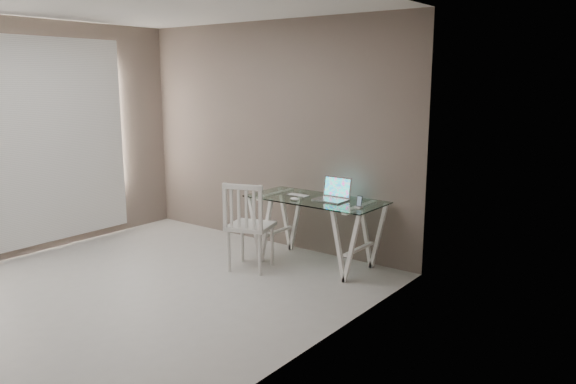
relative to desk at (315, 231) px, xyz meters
The scene contains 7 objects.
room 2.47m from the desk, 118.15° to the right, with size 4.50×4.52×2.71m.
desk is the anchor object (origin of this frame).
chair 0.77m from the desk, 127.40° to the right, with size 0.56×0.56×0.97m.
laptop 0.46m from the desk, 21.81° to the left, with size 0.34×0.28×0.24m.
keyboard 0.45m from the desk, behind, with size 0.26×0.11×0.01m, color silver.
mouse 0.45m from the desk, 122.29° to the right, with size 0.11×0.06×0.03m, color white.
phone_dock 0.72m from the desk, ahead, with size 0.07×0.07×0.12m.
Camera 1 is at (4.26, -3.08, 2.02)m, focal length 35.00 mm.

